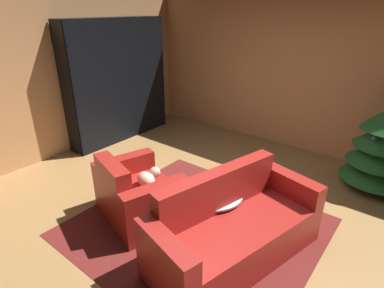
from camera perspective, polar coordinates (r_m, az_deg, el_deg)
The scene contains 11 objects.
ground_plane at distance 3.86m, azimuth 2.11°, elevation -13.07°, with size 7.08×7.08×0.00m, color #9D7241.
wall_back at distance 5.58m, azimuth 19.31°, elevation 12.20°, with size 6.02×0.06×2.62m, color tan.
wall_left at distance 5.49m, azimuth -24.09°, elevation 11.32°, with size 0.06×5.42×2.62m, color tan.
area_rug at distance 3.69m, azimuth 0.79°, elevation -15.01°, with size 2.56×2.39×0.01m, color maroon.
bookshelf_unit at distance 5.96m, azimuth -12.55°, elevation 10.88°, with size 0.37×2.04×2.16m.
armchair_red at distance 3.75m, azimuth -9.96°, elevation -9.25°, with size 1.19×1.04×0.80m.
couch_red at distance 3.20m, azimuth 7.59°, elevation -15.47°, with size 1.16×1.92×0.86m.
coffee_table at distance 3.46m, azimuth 3.38°, elevation -9.27°, with size 0.73×0.73×0.48m.
book_stack_on_table at distance 3.41m, azimuth 2.62°, elevation -8.08°, with size 0.22×0.18×0.08m.
bottle_on_table at distance 3.25m, azimuth 5.43°, elevation -8.84°, with size 0.08×0.08×0.24m.
decorated_tree at distance 4.84m, azimuth 31.55°, elevation -0.70°, with size 0.92×0.92×1.18m.
Camera 1 is at (1.80, -2.50, 2.32)m, focal length 29.01 mm.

